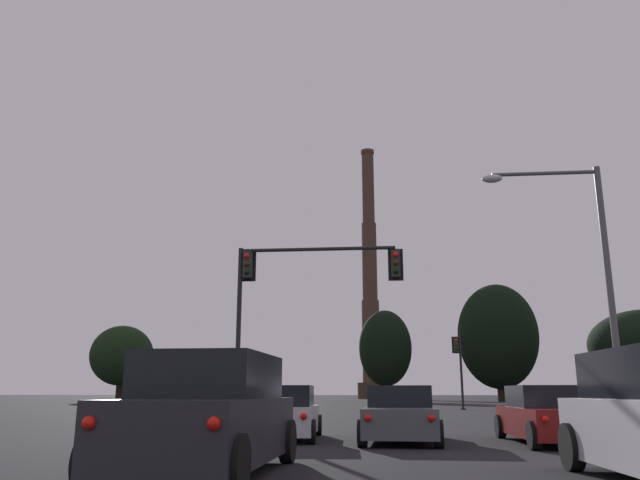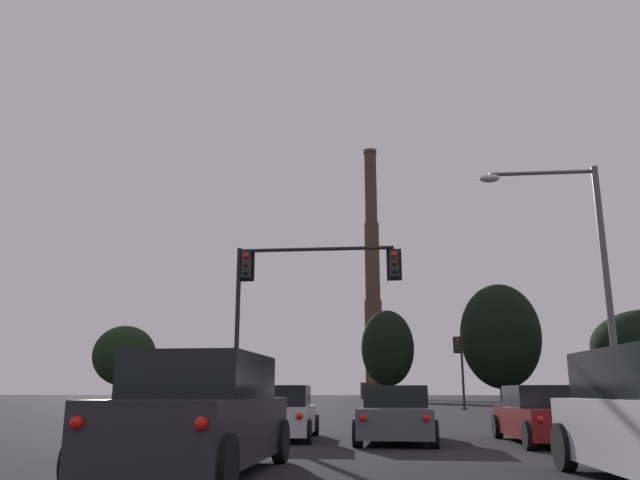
# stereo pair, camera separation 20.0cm
# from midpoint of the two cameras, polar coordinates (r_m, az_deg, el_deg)

# --- Properties ---
(suv_left_lane_second) EXTENTS (2.20, 4.94, 1.86)m
(suv_left_lane_second) POSITION_cam_midpoint_polar(r_m,az_deg,el_deg) (10.39, -10.29, -15.51)
(suv_left_lane_second) COLOR #232328
(suv_left_lane_second) RESTS_ON ground_plane
(hatchback_left_lane_front) EXTENTS (2.08, 4.17, 1.44)m
(hatchback_left_lane_front) POSITION_cam_midpoint_polar(r_m,az_deg,el_deg) (17.83, -3.28, -15.63)
(hatchback_left_lane_front) COLOR silver
(hatchback_left_lane_front) RESTS_ON ground_plane
(sedan_right_lane_front) EXTENTS (2.04, 4.73, 1.43)m
(sedan_right_lane_front) POSITION_cam_midpoint_polar(r_m,az_deg,el_deg) (17.40, 20.24, -14.87)
(sedan_right_lane_front) COLOR maroon
(sedan_right_lane_front) RESTS_ON ground_plane
(sedan_center_lane_front) EXTENTS (2.15, 4.76, 1.43)m
(sedan_center_lane_front) POSITION_cam_midpoint_polar(r_m,az_deg,el_deg) (17.22, 7.38, -15.60)
(sedan_center_lane_front) COLOR #4C4F54
(sedan_center_lane_front) RESTS_ON ground_plane
(traffic_light_far_right) EXTENTS (0.78, 0.50, 5.42)m
(traffic_light_far_right) POSITION_cam_midpoint_polar(r_m,az_deg,el_deg) (48.80, 12.81, -10.70)
(traffic_light_far_right) COLOR black
(traffic_light_far_right) RESTS_ON ground_plane
(traffic_light_overhead_left) EXTENTS (6.54, 0.50, 6.78)m
(traffic_light_overhead_left) POSITION_cam_midpoint_polar(r_m,az_deg,el_deg) (24.12, -2.44, -4.29)
(traffic_light_overhead_left) COLOR black
(traffic_light_overhead_left) RESTS_ON ground_plane
(street_lamp) EXTENTS (3.64, 0.36, 8.11)m
(street_lamp) POSITION_cam_midpoint_polar(r_m,az_deg,el_deg) (20.48, 23.23, -1.92)
(street_lamp) COLOR #56565B
(street_lamp) RESTS_ON ground_plane
(smokestack) EXTENTS (5.59, 5.59, 51.46)m
(smokestack) POSITION_cam_midpoint_polar(r_m,az_deg,el_deg) (126.59, 4.90, -5.11)
(smokestack) COLOR #3C2B22
(smokestack) RESTS_ON ground_plane
(treeline_center_right) EXTENTS (10.92, 9.82, 16.00)m
(treeline_center_right) POSITION_cam_midpoint_polar(r_m,az_deg,el_deg) (90.46, 16.23, -8.42)
(treeline_center_right) COLOR black
(treeline_center_right) RESTS_ON ground_plane
(treeline_left_mid) EXTENTS (8.74, 7.86, 10.42)m
(treeline_left_mid) POSITION_cam_midpoint_polar(r_m,az_deg,el_deg) (92.73, -17.40, -10.05)
(treeline_left_mid) COLOR black
(treeline_left_mid) RESTS_ON ground_plane
(treeline_center_left) EXTENTS (7.26, 6.53, 12.41)m
(treeline_center_left) POSITION_cam_midpoint_polar(r_m,az_deg,el_deg) (87.79, 6.27, -9.78)
(treeline_center_left) COLOR black
(treeline_center_left) RESTS_ON ground_plane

